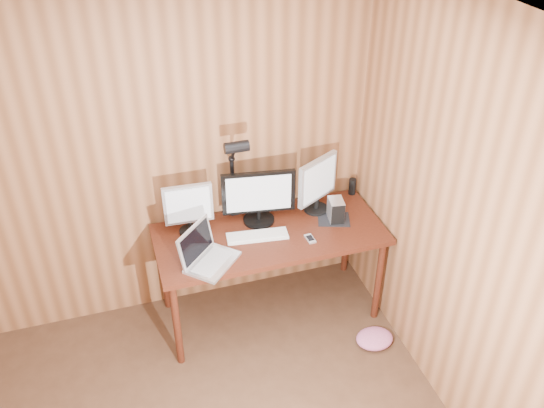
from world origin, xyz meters
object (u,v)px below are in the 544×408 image
speaker (352,186)px  laptop (205,254)px  monitor_left (188,208)px  desk_lamp (235,167)px  mouse (334,217)px  phone (310,239)px  monitor_right (317,183)px  hard_drive (336,210)px  desk (267,240)px  keyboard (257,236)px  monitor_center (258,197)px

speaker → laptop: bearing=-159.2°
monitor_left → desk_lamp: 0.42m
mouse → monitor_left: bearing=-173.7°
phone → desk_lamp: (-0.42, 0.38, 0.43)m
laptop → monitor_right: bearing=-24.9°
monitor_right → hard_drive: (0.09, -0.15, -0.15)m
monitor_right → desk: bearing=163.5°
desk → monitor_right: size_ratio=3.74×
monitor_left → mouse: 1.04m
keyboard → speaker: 0.91m
mouse → speaker: size_ratio=0.79×
hard_drive → desk_lamp: (-0.68, 0.21, 0.36)m
monitor_center → hard_drive: 0.57m
mouse → monitor_center: bearing=179.8°
keyboard → phone: (0.34, -0.14, -0.00)m
monitor_left → speaker: bearing=8.3°
hard_drive → desk_lamp: desk_lamp is taller
desk → mouse: size_ratio=15.61×
keyboard → hard_drive: size_ratio=2.71×
desk → keyboard: size_ratio=3.67×
monitor_left → mouse: bearing=-6.0°
monitor_left → phone: 0.86m
monitor_left → mouse: (1.01, -0.15, -0.18)m
monitor_center → speaker: (0.79, 0.14, -0.14)m
keyboard → monitor_left: bearing=162.8°
monitor_left → keyboard: monitor_left is taller
desk → monitor_right: monitor_right is taller
monitor_left → laptop: (0.04, -0.35, -0.14)m
mouse → speaker: 0.39m
monitor_center → desk_lamp: (-0.15, 0.07, 0.23)m
desk → laptop: (-0.49, -0.25, 0.18)m
monitor_left → desk_lamp: desk_lamp is taller
desk → desk_lamp: size_ratio=2.26×
desk → mouse: 0.51m
phone → mouse: bearing=32.2°
mouse → desk_lamp: desk_lamp is taller
desk_lamp → monitor_left: bearing=-177.7°
laptop → speaker: 1.33m
laptop → monitor_center: bearing=-9.7°
mouse → hard_drive: 0.06m
keyboard → hard_drive: hard_drive is taller
desk → phone: (0.24, -0.23, 0.13)m
mouse → phone: (-0.25, -0.17, -0.01)m
phone → monitor_center: bearing=128.0°
monitor_left → mouse: monitor_left is taller
desk → desk_lamp: 0.61m
phone → monitor_left: bearing=153.9°
monitor_center → phone: bearing=-40.5°
desk → phone: phone is taller
desk → desk_lamp: (-0.18, 0.15, 0.56)m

